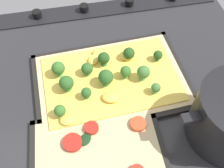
{
  "coord_description": "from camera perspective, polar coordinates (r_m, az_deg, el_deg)",
  "views": [
    {
      "loc": [
        12.21,
        36.87,
        56.16
      ],
      "look_at": [
        4.9,
        0.73,
        3.9
      ],
      "focal_mm": 42.47,
      "sensor_mm": 36.0,
      "label": 1
    }
  ],
  "objects": [
    {
      "name": "broccoli_pizza",
      "position": [
        0.67,
        -0.7,
        1.3
      ],
      "size": [
        37.67,
        25.65,
        5.92
      ],
      "color": "#D3B77F",
      "rests_on": "baking_tray_front"
    },
    {
      "name": "baking_tray_front",
      "position": [
        0.69,
        -0.17,
        0.54
      ],
      "size": [
        40.17,
        28.16,
        1.3
      ],
      "color": "black",
      "rests_on": "ground_plane"
    },
    {
      "name": "veggie_pizza_back",
      "position": [
        0.58,
        -2.55,
        -17.46
      ],
      "size": [
        27.54,
        25.35,
        1.9
      ],
      "color": "tan",
      "rests_on": "baking_tray_back"
    },
    {
      "name": "ground_plane",
      "position": [
        0.7,
        3.84,
        -1.43
      ],
      "size": [
        73.91,
        70.18,
        3.0
      ],
      "primitive_type": "cube",
      "color": "#28282B"
    },
    {
      "name": "stove_control_panel",
      "position": [
        0.89,
        -1.08,
        16.14
      ],
      "size": [
        70.95,
        7.0,
        2.6
      ],
      "color": "black",
      "rests_on": "ground_plane"
    }
  ]
}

